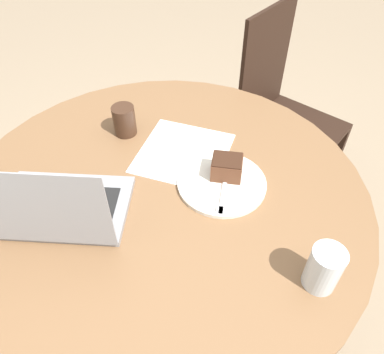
{
  "coord_description": "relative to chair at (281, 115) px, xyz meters",
  "views": [
    {
      "loc": [
        0.63,
        0.39,
        1.56
      ],
      "look_at": [
        -0.04,
        0.08,
        0.81
      ],
      "focal_mm": 35.0,
      "sensor_mm": 36.0,
      "label": 1
    }
  ],
  "objects": [
    {
      "name": "ground_plane",
      "position": [
        0.89,
        -0.16,
        -0.5
      ],
      "size": [
        12.0,
        12.0,
        0.0
      ],
      "primitive_type": "plane",
      "color": "gray"
    },
    {
      "name": "dining_table",
      "position": [
        0.89,
        -0.16,
        0.13
      ],
      "size": [
        1.19,
        1.19,
        0.77
      ],
      "color": "brown",
      "rests_on": "ground_plane"
    },
    {
      "name": "chair",
      "position": [
        0.0,
        0.0,
        0.0
      ],
      "size": [
        0.51,
        0.51,
        0.98
      ],
      "rotation": [
        0.0,
        0.0,
        6.02
      ],
      "color": "black",
      "rests_on": "ground_plane"
    },
    {
      "name": "paper_document",
      "position": [
        0.72,
        -0.17,
        0.27
      ],
      "size": [
        0.31,
        0.3,
        0.0
      ],
      "rotation": [
        0.0,
        0.0,
        0.11
      ],
      "color": "white",
      "rests_on": "dining_table"
    },
    {
      "name": "plate",
      "position": [
        0.8,
        -0.01,
        0.28
      ],
      "size": [
        0.26,
        0.26,
        0.01
      ],
      "color": "silver",
      "rests_on": "dining_table"
    },
    {
      "name": "cake_slice",
      "position": [
        0.77,
        -0.0,
        0.31
      ],
      "size": [
        0.1,
        0.1,
        0.06
      ],
      "rotation": [
        0.0,
        0.0,
        4.99
      ],
      "color": "brown",
      "rests_on": "plate"
    },
    {
      "name": "fork",
      "position": [
        0.85,
        0.02,
        0.29
      ],
      "size": [
        0.17,
        0.06,
        0.0
      ],
      "rotation": [
        0.0,
        0.0,
        6.55
      ],
      "color": "silver",
      "rests_on": "plate"
    },
    {
      "name": "coffee_glass",
      "position": [
        0.71,
        -0.39,
        0.32
      ],
      "size": [
        0.07,
        0.07,
        0.1
      ],
      "color": "#3D2619",
      "rests_on": "dining_table"
    },
    {
      "name": "water_glass",
      "position": [
        1.0,
        0.31,
        0.33
      ],
      "size": [
        0.08,
        0.08,
        0.12
      ],
      "color": "silver",
      "rests_on": "dining_table"
    },
    {
      "name": "laptop",
      "position": [
        1.1,
        -0.35,
        0.32
      ],
      "size": [
        0.35,
        0.41,
        0.26
      ],
      "rotation": [
        0.0,
        0.0,
        8.22
      ],
      "color": "gray",
      "rests_on": "dining_table"
    }
  ]
}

